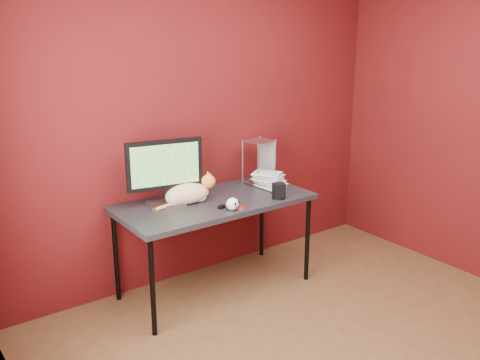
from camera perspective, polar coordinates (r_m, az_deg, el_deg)
room at (r=3.00m, az=14.21°, el=4.27°), size 3.52×3.52×2.61m
desk at (r=4.10m, az=-2.71°, el=-2.82°), size 1.50×0.70×0.75m
monitor at (r=3.93m, az=-8.02°, el=1.16°), size 0.56×0.23×0.49m
cat at (r=4.00m, az=-5.54°, el=-1.40°), size 0.49×0.25×0.23m
skull_mug at (r=3.85m, az=-0.80°, el=-2.57°), size 0.09×0.10×0.09m
speaker at (r=4.11m, az=4.16°, el=-1.22°), size 0.11×0.11×0.12m
book_stack at (r=4.19m, az=2.55°, el=7.82°), size 0.26×0.28×1.34m
wire_rack at (r=4.47m, az=2.04°, el=2.01°), size 0.24×0.21×0.37m
pocket_knife at (r=3.89m, az=0.06°, el=-2.96°), size 0.08×0.03×0.01m
black_gadget at (r=3.89m, az=-1.99°, el=-2.88°), size 0.06×0.04×0.02m
washer at (r=3.88m, az=0.16°, el=-3.09°), size 0.04×0.04×0.00m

